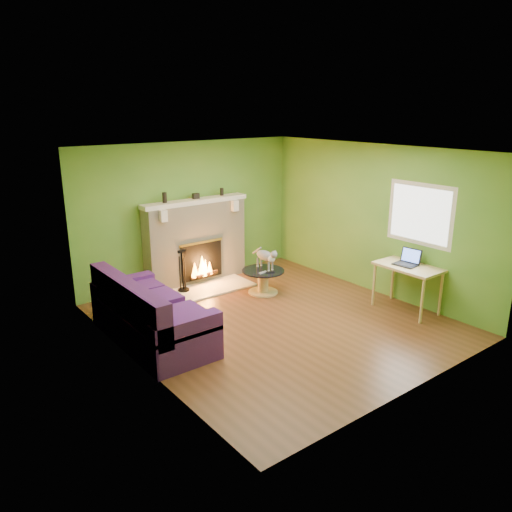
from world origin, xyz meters
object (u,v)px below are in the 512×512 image
(desk, at_px, (408,271))
(cat, at_px, (265,258))
(sofa, at_px, (149,317))
(coffee_table, at_px, (263,280))

(desk, bearing_deg, cat, 121.27)
(sofa, distance_m, cat, 2.61)
(sofa, height_order, desk, sofa)
(cat, bearing_deg, coffee_table, -148.09)
(coffee_table, height_order, desk, desk)
(cat, bearing_deg, sofa, -167.68)
(cat, bearing_deg, desk, -58.83)
(sofa, bearing_deg, desk, -21.86)
(desk, bearing_deg, coffee_table, 123.48)
(sofa, bearing_deg, cat, 12.42)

